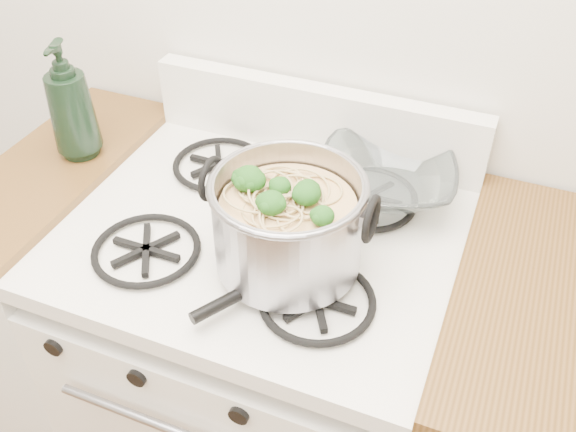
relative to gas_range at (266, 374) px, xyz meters
The scene contains 6 objects.
gas_range is the anchor object (origin of this frame).
counter_left 0.51m from the gas_range, behind, with size 0.25×0.65×0.92m.
stock_pot 0.59m from the gas_range, 42.76° to the right, with size 0.30×0.27×0.18m.
spatula 0.52m from the gas_range, 25.18° to the right, with size 0.29×0.31×0.02m, color black, non-canonical shape.
glass_bowl 0.57m from the gas_range, 43.14° to the left, with size 0.11×0.11×0.03m, color white.
bottle 0.78m from the gas_range, behind, with size 0.10×0.10×0.26m, color black.
Camera 1 is at (0.41, 0.40, 1.72)m, focal length 40.00 mm.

